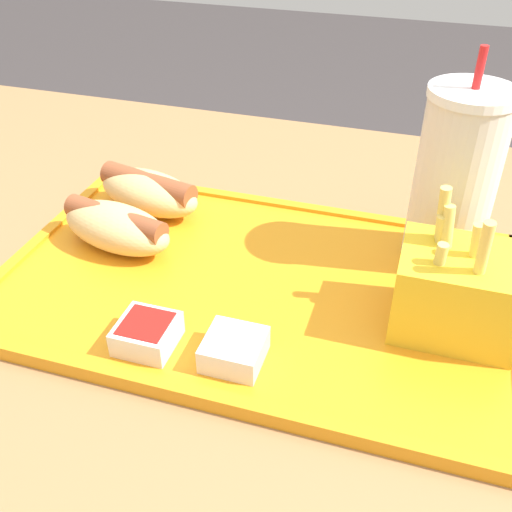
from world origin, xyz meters
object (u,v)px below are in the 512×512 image
(hot_dog_near, at_px, (116,226))
(hot_dog_far, at_px, (149,191))
(soda_cup, at_px, (456,179))
(sauce_cup_ketchup, at_px, (147,333))
(fries_carton, at_px, (456,290))
(sauce_cup_mayo, at_px, (234,349))

(hot_dog_near, bearing_deg, hot_dog_far, 90.00)
(soda_cup, height_order, sauce_cup_ketchup, soda_cup)
(hot_dog_far, height_order, fries_carton, fries_carton)
(hot_dog_far, bearing_deg, hot_dog_near, -90.00)
(hot_dog_near, bearing_deg, sauce_cup_ketchup, -53.26)
(soda_cup, xyz_separation_m, fries_carton, (0.01, -0.10, -0.05))
(soda_cup, relative_size, sauce_cup_mayo, 4.46)
(sauce_cup_ketchup, bearing_deg, soda_cup, 41.97)
(fries_carton, bearing_deg, soda_cup, 97.28)
(hot_dog_far, xyz_separation_m, sauce_cup_mayo, (0.16, -0.19, -0.01))
(fries_carton, bearing_deg, hot_dog_far, 163.24)
(hot_dog_far, xyz_separation_m, fries_carton, (0.32, -0.10, 0.01))
(soda_cup, distance_m, sauce_cup_ketchup, 0.31)
(soda_cup, bearing_deg, fries_carton, -82.72)
(hot_dog_far, height_order, sauce_cup_mayo, hot_dog_far)
(hot_dog_near, height_order, sauce_cup_ketchup, hot_dog_near)
(hot_dog_far, bearing_deg, fries_carton, -16.76)
(hot_dog_near, height_order, sauce_cup_mayo, hot_dog_near)
(hot_dog_near, bearing_deg, fries_carton, -4.19)
(soda_cup, height_order, sauce_cup_mayo, soda_cup)
(fries_carton, bearing_deg, sauce_cup_ketchup, -157.70)
(sauce_cup_ketchup, bearing_deg, sauce_cup_mayo, 3.06)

